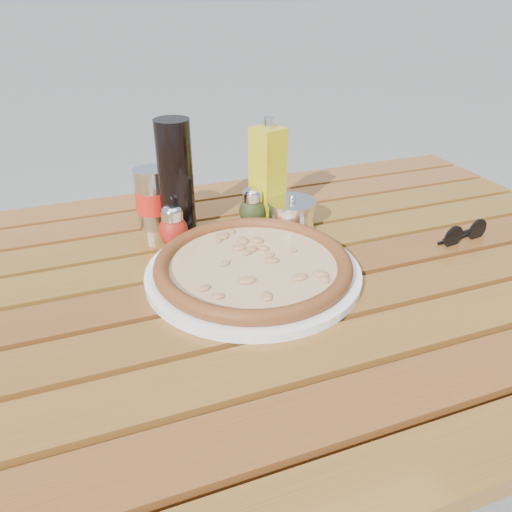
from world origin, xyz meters
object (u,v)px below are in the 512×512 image
object	(u,v)px
plate	(253,272)
pepper_shaker	(173,227)
table	(260,314)
oregano_shaker	(252,207)
pizza	(253,264)
dark_bottle	(176,178)
parmesan_tin	(291,214)
soda_can	(153,199)
olive_oil_cruet	(268,174)
sunglasses	(464,234)

from	to	relation	value
plate	pepper_shaker	bearing A→B (deg)	122.55
table	oregano_shaker	distance (m)	0.23
oregano_shaker	pizza	bearing A→B (deg)	-109.89
plate	dark_bottle	bearing A→B (deg)	109.37
parmesan_tin	plate	bearing A→B (deg)	-132.59
parmesan_tin	oregano_shaker	bearing A→B (deg)	148.79
pepper_shaker	soda_can	size ratio (longest dim) A/B	0.68
plate	parmesan_tin	size ratio (longest dim) A/B	3.34
olive_oil_cruet	parmesan_tin	xyz separation A→B (m)	(0.03, -0.06, -0.07)
table	olive_oil_cruet	world-z (taller)	olive_oil_cruet
table	sunglasses	xyz separation A→B (m)	(0.41, -0.01, 0.09)
pepper_shaker	sunglasses	bearing A→B (deg)	-18.83
table	sunglasses	world-z (taller)	sunglasses
table	olive_oil_cruet	bearing A→B (deg)	65.46
table	dark_bottle	size ratio (longest dim) A/B	6.36
parmesan_tin	table	bearing A→B (deg)	-129.09
pepper_shaker	parmesan_tin	bearing A→B (deg)	-2.28
soda_can	plate	bearing A→B (deg)	-64.94
table	sunglasses	bearing A→B (deg)	-1.85
table	olive_oil_cruet	distance (m)	0.29
plate	oregano_shaker	size ratio (longest dim) A/B	4.39
dark_bottle	pepper_shaker	bearing A→B (deg)	-112.19
olive_oil_cruet	parmesan_tin	size ratio (longest dim) A/B	1.95
plate	olive_oil_cruet	bearing A→B (deg)	62.53
dark_bottle	soda_can	world-z (taller)	dark_bottle
pizza	oregano_shaker	size ratio (longest dim) A/B	4.86
plate	dark_bottle	world-z (taller)	dark_bottle
oregano_shaker	olive_oil_cruet	xyz separation A→B (m)	(0.04, 0.02, 0.06)
plate	olive_oil_cruet	world-z (taller)	olive_oil_cruet
pizza	soda_can	size ratio (longest dim) A/B	3.32
pizza	pepper_shaker	distance (m)	0.19
olive_oil_cruet	parmesan_tin	distance (m)	0.09
plate	sunglasses	world-z (taller)	sunglasses
oregano_shaker	parmesan_tin	bearing A→B (deg)	-31.21
pizza	table	bearing A→B (deg)	-36.99
table	pizza	xyz separation A→B (m)	(-0.01, 0.01, 0.10)
pepper_shaker	soda_can	distance (m)	0.10
sunglasses	plate	bearing A→B (deg)	169.73
dark_bottle	olive_oil_cruet	xyz separation A→B (m)	(0.18, -0.01, -0.01)
pizza	pepper_shaker	bearing A→B (deg)	122.55
parmesan_tin	pizza	bearing A→B (deg)	-132.59
olive_oil_cruet	pepper_shaker	bearing A→B (deg)	-166.28
plate	pizza	bearing A→B (deg)	0.00
pizza	sunglasses	size ratio (longest dim) A/B	3.62
table	dark_bottle	distance (m)	0.30
table	olive_oil_cruet	size ratio (longest dim) A/B	6.67
pepper_shaker	soda_can	world-z (taller)	soda_can
parmesan_tin	pepper_shaker	bearing A→B (deg)	177.72
table	plate	size ratio (longest dim) A/B	3.89
oregano_shaker	soda_can	bearing A→B (deg)	160.74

